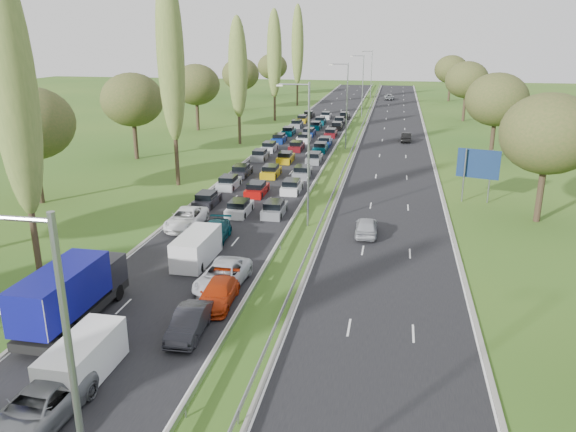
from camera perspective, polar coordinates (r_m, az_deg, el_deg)
The scene contains 23 objects.
ground at distance 83.65m, azimuth 5.98°, elevation 7.06°, with size 260.00×260.00×0.00m, color #265119.
near_carriageway at distance 86.90m, azimuth 1.66°, elevation 7.55°, with size 10.50×215.00×0.04m, color black.
far_carriageway at distance 85.83m, azimuth 10.66°, elevation 7.12°, with size 10.50×215.00×0.04m, color black.
central_reservation at distance 86.01m, azimuth 6.15°, elevation 7.72°, with size 2.36×215.00×0.32m.
lamp_columns at distance 80.77m, azimuth 5.99°, elevation 10.98°, with size 0.18×140.18×12.00m.
poplar_row at distance 73.80m, azimuth -7.50°, elevation 15.27°, with size 2.80×127.80×22.44m.
woodland_left at distance 73.09m, azimuth -16.72°, elevation 10.97°, with size 8.00×166.00×11.10m.
woodland_right at distance 70.17m, azimuth 21.49°, elevation 10.23°, with size 8.00×153.00×11.10m.
traffic_queue_fill at distance 82.10m, azimuth 1.11°, elevation 7.26°, with size 9.10×67.86×0.80m.
near_car_2 at distance 48.08m, azimuth -10.30°, elevation -0.24°, with size 2.59×5.62×1.56m, color white.
near_car_6 at distance 26.62m, azimuth -24.09°, elevation -17.35°, with size 2.59×5.62×1.56m, color slate.
near_car_7 at distance 44.42m, azimuth -7.49°, elevation -1.68°, with size 2.07×5.10×1.48m, color #043B46.
near_car_8 at distance 41.58m, azimuth -9.14°, elevation -3.16°, with size 1.70×4.23×1.44m, color #C4B70D.
near_car_9 at distance 31.22m, azimuth -9.99°, elevation -10.60°, with size 1.53×4.40×1.45m, color black.
near_car_10 at distance 36.45m, azimuth -6.66°, elevation -6.04°, with size 2.56×5.56×1.55m, color silver.
near_car_11 at distance 34.31m, azimuth -7.11°, elevation -7.79°, with size 1.94×4.78×1.39m, color #AD2C0A.
far_car_0 at distance 45.90m, azimuth 7.98°, elevation -1.04°, with size 1.76×4.37×1.49m, color #9FA2A9.
far_car_1 at distance 88.60m, azimuth 11.92°, elevation 7.84°, with size 1.46×4.20×1.38m, color black.
far_car_2 at distance 148.47m, azimuth 10.22°, elevation 11.83°, with size 2.35×5.09×1.41m, color gray.
blue_lorry at distance 33.62m, azimuth -21.09°, elevation -7.30°, with size 2.36×8.50×3.59m.
white_van_front at distance 28.89m, azimuth -19.84°, elevation -13.27°, with size 2.00×5.10×2.05m.
white_van_rear at distance 40.71m, azimuth -9.15°, elevation -3.09°, with size 2.08×5.29×2.13m.
direction_sign at distance 56.96m, azimuth 18.75°, elevation 4.81°, with size 3.85×1.27×5.20m.
Camera 1 is at (11.40, -1.92, 15.45)m, focal length 35.00 mm.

